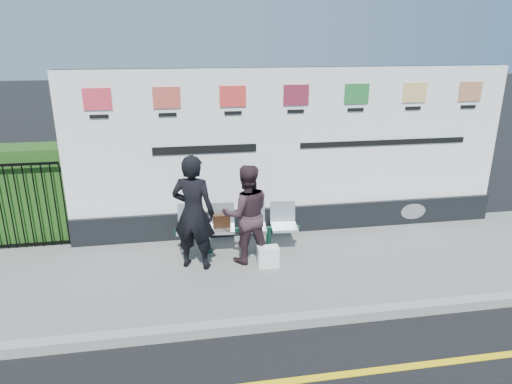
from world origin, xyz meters
TOP-DOWN VIEW (x-y plane):
  - ground at (0.00, 0.00)m, footprint 80.00×80.00m
  - pavement at (0.00, 2.50)m, footprint 14.00×3.00m
  - kerb at (0.00, 1.00)m, footprint 14.00×0.18m
  - yellow_line at (0.00, 0.00)m, footprint 14.00×0.10m
  - billboard at (0.50, 3.85)m, footprint 8.00×0.30m
  - hedge at (-4.58, 4.30)m, footprint 2.35×0.70m
  - railing at (-4.58, 3.85)m, footprint 2.05×0.06m
  - bench at (-0.63, 3.12)m, footprint 2.08×0.72m
  - woman_left at (-1.37, 2.66)m, footprint 0.79×0.65m
  - woman_right at (-0.53, 2.73)m, footprint 0.82×0.66m
  - handbag_brown at (-0.90, 3.15)m, footprint 0.29×0.13m
  - carrier_bag_white at (-0.23, 2.47)m, footprint 0.33×0.20m

SIDE VIEW (x-z plane):
  - ground at x=0.00m, z-range 0.00..0.00m
  - yellow_line at x=0.00m, z-range 0.00..0.01m
  - pavement at x=0.00m, z-range 0.00..0.12m
  - kerb at x=0.00m, z-range 0.00..0.14m
  - carrier_bag_white at x=-0.23m, z-range 0.12..0.45m
  - bench at x=-0.63m, z-range 0.12..0.56m
  - handbag_brown at x=-0.90m, z-range 0.56..0.78m
  - railing at x=-4.58m, z-range 0.12..1.66m
  - woman_right at x=-0.53m, z-range 0.12..1.75m
  - hedge at x=-4.58m, z-range 0.12..1.82m
  - woman_left at x=-1.37m, z-range 0.12..1.96m
  - billboard at x=0.50m, z-range -0.08..2.92m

